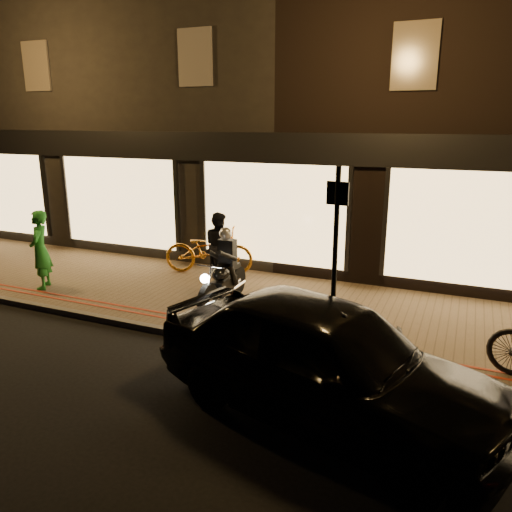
{
  "coord_description": "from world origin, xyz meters",
  "views": [
    {
      "loc": [
        4.3,
        -7.0,
        3.76
      ],
      "look_at": [
        0.42,
        1.98,
        1.1
      ],
      "focal_mm": 35.0,
      "sensor_mm": 36.0,
      "label": 1
    }
  ],
  "objects_px": {
    "motorcycle": "(224,275)",
    "sign_post": "(335,253)",
    "parked_car": "(325,359)",
    "bicycle_gold": "(209,250)",
    "person_green": "(40,250)"
  },
  "relations": [
    {
      "from": "motorcycle",
      "to": "sign_post",
      "type": "relative_size",
      "value": 0.65
    },
    {
      "from": "sign_post",
      "to": "parked_car",
      "type": "bearing_deg",
      "value": -78.44
    },
    {
      "from": "motorcycle",
      "to": "bicycle_gold",
      "type": "height_order",
      "value": "motorcycle"
    },
    {
      "from": "sign_post",
      "to": "bicycle_gold",
      "type": "height_order",
      "value": "sign_post"
    },
    {
      "from": "motorcycle",
      "to": "bicycle_gold",
      "type": "xyz_separation_m",
      "value": [
        -1.33,
        1.81,
        -0.05
      ]
    },
    {
      "from": "person_green",
      "to": "parked_car",
      "type": "height_order",
      "value": "person_green"
    },
    {
      "from": "motorcycle",
      "to": "person_green",
      "type": "height_order",
      "value": "person_green"
    },
    {
      "from": "person_green",
      "to": "parked_car",
      "type": "distance_m",
      "value": 7.46
    },
    {
      "from": "motorcycle",
      "to": "person_green",
      "type": "distance_m",
      "value": 4.26
    },
    {
      "from": "sign_post",
      "to": "bicycle_gold",
      "type": "xyz_separation_m",
      "value": [
        -3.94,
        3.14,
        -1.11
      ]
    },
    {
      "from": "sign_post",
      "to": "person_green",
      "type": "xyz_separation_m",
      "value": [
        -6.81,
        0.65,
        -0.8
      ]
    },
    {
      "from": "person_green",
      "to": "parked_car",
      "type": "relative_size",
      "value": 0.37
    },
    {
      "from": "bicycle_gold",
      "to": "person_green",
      "type": "height_order",
      "value": "person_green"
    },
    {
      "from": "sign_post",
      "to": "person_green",
      "type": "distance_m",
      "value": 6.88
    },
    {
      "from": "motorcycle",
      "to": "bicycle_gold",
      "type": "relative_size",
      "value": 0.89
    }
  ]
}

